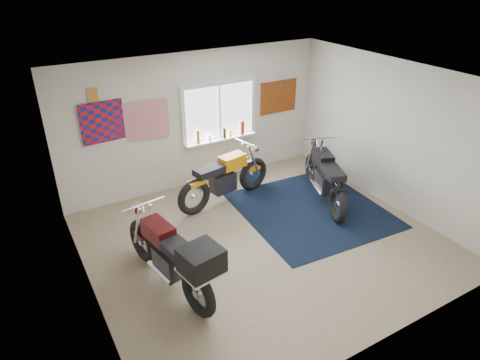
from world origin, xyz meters
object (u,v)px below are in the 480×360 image
navy_rug (311,210)px  black_chrome_bike (325,178)px  yellow_triumph (225,179)px  maroon_tourer (174,257)px

navy_rug → black_chrome_bike: bearing=22.8°
yellow_triumph → black_chrome_bike: 1.91m
black_chrome_bike → navy_rug: bearing=134.1°
navy_rug → yellow_triumph: size_ratio=1.22×
navy_rug → black_chrome_bike: size_ratio=1.26×
navy_rug → maroon_tourer: size_ratio=1.18×
maroon_tourer → navy_rug: bearing=-85.5°
navy_rug → yellow_triumph: 1.74m
navy_rug → yellow_triumph: (-1.24, 1.13, 0.47)m
navy_rug → black_chrome_bike: (0.43, 0.18, 0.48)m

